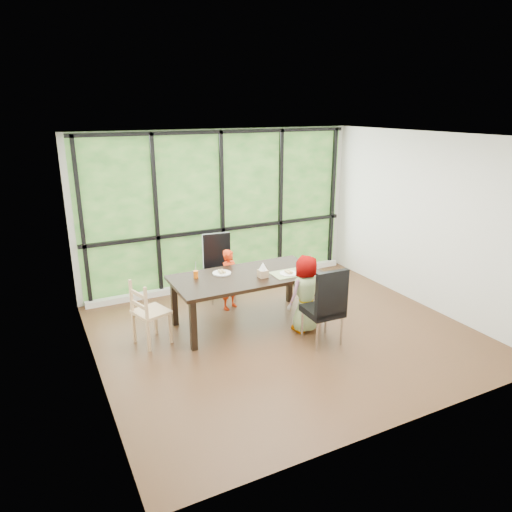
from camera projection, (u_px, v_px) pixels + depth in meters
name	position (u px, v px, depth m)	size (l,w,h in m)	color
ground	(284.00, 333.00, 6.58)	(5.00, 5.00, 0.00)	black
back_wall	(221.00, 209.00, 8.09)	(5.00, 5.00, 0.00)	silver
foliage_backdrop	(221.00, 209.00, 8.07)	(4.80, 0.02, 2.65)	#22491D
window_mullions	(222.00, 210.00, 8.04)	(4.80, 0.06, 2.65)	black
window_sill	(225.00, 281.00, 8.40)	(4.80, 0.12, 0.10)	silver
dining_table	(247.00, 299.00, 6.79)	(2.13, 1.02, 0.75)	black
chair_window_leather	(220.00, 268.00, 7.59)	(0.46, 0.46, 1.08)	black
chair_interior_leather	(323.00, 305.00, 6.18)	(0.46, 0.46, 1.08)	black
chair_end_beech	(151.00, 312.00, 6.20)	(0.42, 0.40, 0.90)	tan
child_toddler	(230.00, 279.00, 7.28)	(0.35, 0.23, 0.96)	red
child_older	(305.00, 294.00, 6.52)	(0.54, 0.35, 1.11)	slate
placemat	(288.00, 274.00, 6.73)	(0.47, 0.35, 0.01)	tan
plate_far	(222.00, 273.00, 6.73)	(0.27, 0.27, 0.02)	white
plate_near	(289.00, 273.00, 6.71)	(0.26, 0.26, 0.02)	white
orange_cup	(196.00, 274.00, 6.55)	(0.07, 0.07, 0.11)	orange
green_cup	(310.00, 267.00, 6.80)	(0.08, 0.08, 0.13)	green
tissue_box	(263.00, 273.00, 6.58)	(0.13, 0.13, 0.11)	tan
crepe_rolls_far	(222.00, 271.00, 6.72)	(0.10, 0.12, 0.04)	tan
crepe_rolls_near	(289.00, 272.00, 6.71)	(0.10, 0.12, 0.04)	tan
straw_white	(196.00, 268.00, 6.52)	(0.01, 0.01, 0.20)	white
straw_pink	(310.00, 260.00, 6.77)	(0.01, 0.01, 0.20)	pink
tissue	(263.00, 266.00, 6.55)	(0.12, 0.12, 0.11)	white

